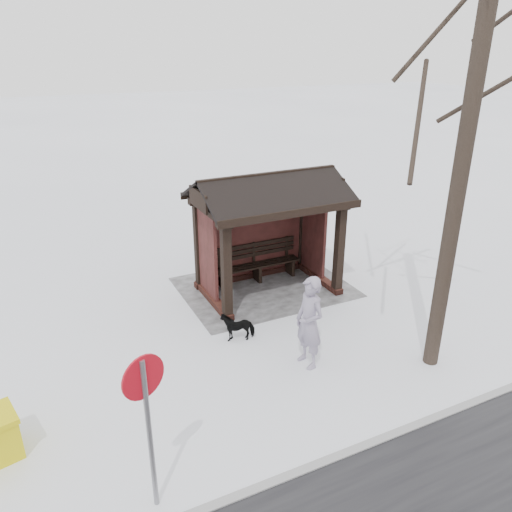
{
  "coord_description": "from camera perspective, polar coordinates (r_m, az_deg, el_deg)",
  "views": [
    {
      "loc": [
        5.28,
        10.2,
        5.83
      ],
      "look_at": [
        0.72,
        0.8,
        1.4
      ],
      "focal_mm": 35.0,
      "sensor_mm": 36.0,
      "label": 1
    }
  ],
  "objects": [
    {
      "name": "ground",
      "position": [
        12.88,
        1.35,
        -3.96
      ],
      "size": [
        120.0,
        120.0,
        0.0
      ],
      "primitive_type": "plane",
      "color": "white",
      "rests_on": "ground"
    },
    {
      "name": "trampled_patch",
      "position": [
        13.04,
        0.95,
        -3.57
      ],
      "size": [
        4.2,
        3.2,
        0.02
      ],
      "primitive_type": "cube",
      "color": "#949499",
      "rests_on": "ground"
    },
    {
      "name": "road_sign",
      "position": [
        6.63,
        -12.47,
        -15.95
      ],
      "size": [
        0.58,
        0.25,
        2.4
      ],
      "rotation": [
        0.0,
        0.0,
        0.37
      ],
      "color": "gray",
      "rests_on": "ground"
    },
    {
      "name": "dog",
      "position": [
        10.77,
        -2.1,
        -7.97
      ],
      "size": [
        0.77,
        0.48,
        0.6
      ],
      "primitive_type": "imported",
      "rotation": [
        0.0,
        0.0,
        1.33
      ],
      "color": "black",
      "rests_on": "ground"
    },
    {
      "name": "tree_near",
      "position": [
        9.06,
        24.71,
        23.13
      ],
      "size": [
        3.42,
        3.42,
        9.03
      ],
      "color": "black",
      "rests_on": "ground"
    },
    {
      "name": "bus_shelter",
      "position": [
        12.19,
        1.1,
        5.46
      ],
      "size": [
        3.6,
        2.4,
        3.09
      ],
      "color": "#3A1B15",
      "rests_on": "ground"
    },
    {
      "name": "pedestrian",
      "position": [
        9.67,
        6.13,
        -7.59
      ],
      "size": [
        0.53,
        0.73,
        1.88
      ],
      "primitive_type": "imported",
      "rotation": [
        0.0,
        0.0,
        1.69
      ],
      "color": "gray",
      "rests_on": "ground"
    },
    {
      "name": "kerb",
      "position": [
        9.16,
        18.05,
        -17.87
      ],
      "size": [
        120.0,
        0.15,
        0.06
      ],
      "primitive_type": "cube",
      "color": "gray",
      "rests_on": "ground"
    }
  ]
}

